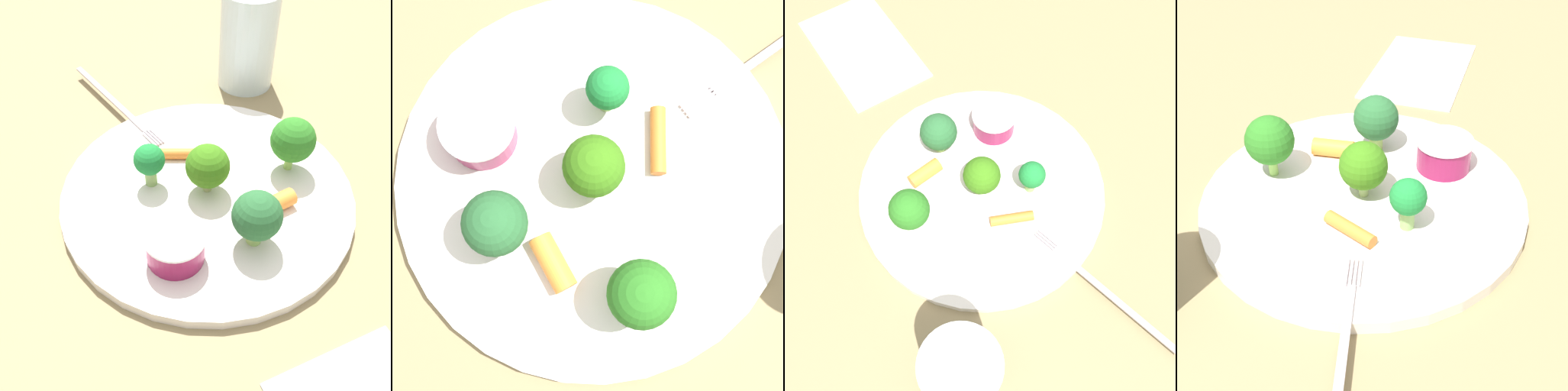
# 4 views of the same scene
# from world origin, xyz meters

# --- Properties ---
(ground_plane) EXTENTS (2.40, 2.40, 0.00)m
(ground_plane) POSITION_xyz_m (0.00, 0.00, 0.00)
(ground_plane) COLOR olive
(plate) EXTENTS (0.30, 0.30, 0.01)m
(plate) POSITION_xyz_m (0.00, 0.00, 0.01)
(plate) COLOR silver
(plate) RESTS_ON ground_plane
(sauce_cup) EXTENTS (0.05, 0.05, 0.03)m
(sauce_cup) POSITION_xyz_m (0.08, -0.04, 0.03)
(sauce_cup) COLOR maroon
(sauce_cup) RESTS_ON plate
(broccoli_floret_0) EXTENTS (0.05, 0.05, 0.06)m
(broccoli_floret_0) POSITION_xyz_m (-0.03, 0.09, 0.05)
(broccoli_floret_0) COLOR #90C65A
(broccoli_floret_0) RESTS_ON plate
(broccoli_floret_1) EXTENTS (0.04, 0.04, 0.05)m
(broccoli_floret_1) POSITION_xyz_m (-0.00, -0.00, 0.04)
(broccoli_floret_1) COLOR #94AB65
(broccoli_floret_1) RESTS_ON plate
(broccoli_floret_2) EXTENTS (0.05, 0.05, 0.06)m
(broccoli_floret_2) POSITION_xyz_m (0.07, 0.04, 0.05)
(broccoli_floret_2) COLOR #90BB59
(broccoli_floret_2) RESTS_ON plate
(broccoli_floret_3) EXTENTS (0.03, 0.03, 0.05)m
(broccoli_floret_3) POSITION_xyz_m (-0.01, -0.06, 0.04)
(broccoli_floret_3) COLOR #83AD5D
(broccoli_floret_3) RESTS_ON plate
(carrot_stick_0) EXTENTS (0.02, 0.05, 0.01)m
(carrot_stick_0) POSITION_xyz_m (-0.05, -0.02, 0.02)
(carrot_stick_0) COLOR orange
(carrot_stick_0) RESTS_ON plate
(carrot_stick_1) EXTENTS (0.03, 0.04, 0.02)m
(carrot_stick_1) POSITION_xyz_m (0.03, 0.06, 0.02)
(carrot_stick_1) COLOR orange
(carrot_stick_1) RESTS_ON plate
(fork) EXTENTS (0.17, 0.12, 0.00)m
(fork) POSITION_xyz_m (-0.15, -0.10, 0.01)
(fork) COLOR #BAADB4
(fork) RESTS_ON plate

